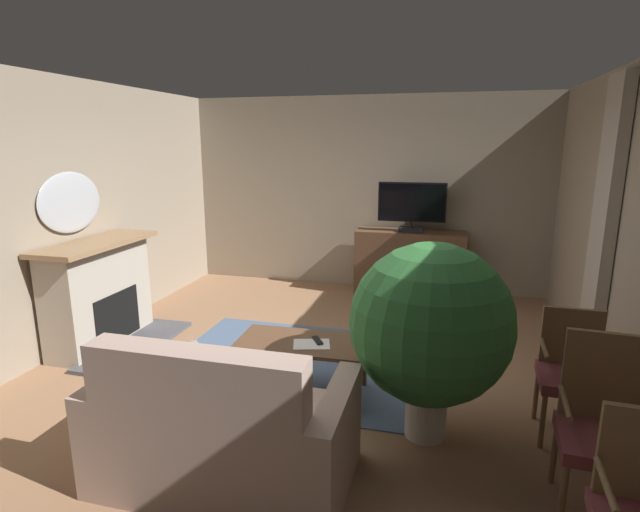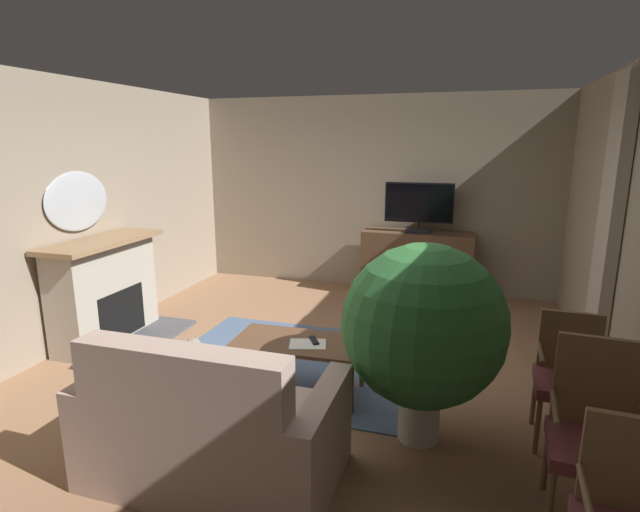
# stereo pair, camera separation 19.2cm
# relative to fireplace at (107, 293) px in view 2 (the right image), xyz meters

# --- Properties ---
(ground_plane) EXTENTS (5.76, 6.42, 0.04)m
(ground_plane) POSITION_rel_fireplace_xyz_m (2.30, -0.03, -0.55)
(ground_plane) COLOR #936B4C
(wall_back) EXTENTS (5.76, 0.10, 2.76)m
(wall_back) POSITION_rel_fireplace_xyz_m (2.30, 2.93, 0.85)
(wall_back) COLOR gray
(wall_back) RESTS_ON ground_plane
(wall_left) EXTENTS (0.10, 6.42, 2.76)m
(wall_left) POSITION_rel_fireplace_xyz_m (-0.33, -0.03, 0.85)
(wall_left) COLOR gray
(wall_left) RESTS_ON ground_plane
(curtain_panel_far) EXTENTS (0.10, 0.44, 2.32)m
(curtain_panel_far) POSITION_rel_fireplace_xyz_m (4.82, 0.58, 0.98)
(curtain_panel_far) COLOR #B2A393
(rug_central) EXTENTS (2.41, 1.91, 0.01)m
(rug_central) POSITION_rel_fireplace_xyz_m (2.11, 0.06, -0.53)
(rug_central) COLOR slate
(rug_central) RESTS_ON ground_plane
(fireplace) EXTENTS (0.88, 1.43, 1.13)m
(fireplace) POSITION_rel_fireplace_xyz_m (0.00, 0.00, 0.00)
(fireplace) COLOR #4C4C51
(fireplace) RESTS_ON ground_plane
(wall_mirror_oval) EXTENTS (0.06, 0.87, 0.62)m
(wall_mirror_oval) POSITION_rel_fireplace_xyz_m (-0.25, 0.00, 0.98)
(wall_mirror_oval) COLOR #B2B7BF
(tv_cabinet) EXTENTS (1.50, 0.50, 0.92)m
(tv_cabinet) POSITION_rel_fireplace_xyz_m (3.01, 2.58, -0.10)
(tv_cabinet) COLOR #402A1C
(tv_cabinet) RESTS_ON ground_plane
(television) EXTENTS (0.91, 0.20, 0.67)m
(television) POSITION_rel_fireplace_xyz_m (3.01, 2.52, 0.74)
(television) COLOR black
(television) RESTS_ON tv_cabinet
(coffee_table) EXTENTS (1.12, 0.60, 0.48)m
(coffee_table) POSITION_rel_fireplace_xyz_m (2.36, -0.48, -0.11)
(coffee_table) COLOR brown
(coffee_table) RESTS_ON ground_plane
(tv_remote) EXTENTS (0.13, 0.17, 0.02)m
(tv_remote) POSITION_rel_fireplace_xyz_m (2.48, -0.47, -0.05)
(tv_remote) COLOR black
(tv_remote) RESTS_ON coffee_table
(folded_newspaper) EXTENTS (0.35, 0.29, 0.01)m
(folded_newspaper) POSITION_rel_fireplace_xyz_m (2.45, -0.53, -0.06)
(folded_newspaper) COLOR silver
(folded_newspaper) RESTS_ON coffee_table
(sofa_floral) EXTENTS (1.57, 0.89, 1.02)m
(sofa_floral) POSITION_rel_fireplace_xyz_m (2.19, -1.70, -0.19)
(sofa_floral) COLOR #BC9E8E
(sofa_floral) RESTS_ON ground_plane
(side_chair_beside_plant) EXTENTS (0.53, 0.50, 1.04)m
(side_chair_beside_plant) POSITION_rel_fireplace_xyz_m (4.42, -1.33, 0.00)
(side_chair_beside_plant) COLOR brown
(side_chair_beside_plant) RESTS_ON ground_plane
(side_chair_nearest_door) EXTENTS (0.48, 0.47, 0.93)m
(side_chair_nearest_door) POSITION_rel_fireplace_xyz_m (4.42, -0.56, -0.03)
(side_chair_nearest_door) COLOR brown
(side_chair_nearest_door) RESTS_ON ground_plane
(potted_plant_leafy_by_curtain) EXTENTS (1.15, 1.15, 1.45)m
(potted_plant_leafy_by_curtain) POSITION_rel_fireplace_xyz_m (3.41, -0.86, 0.33)
(potted_plant_leafy_by_curtain) COLOR beige
(potted_plant_leafy_by_curtain) RESTS_ON ground_plane
(cat) EXTENTS (0.65, 0.40, 0.23)m
(cat) POSITION_rel_fireplace_xyz_m (1.30, -0.24, -0.42)
(cat) COLOR gray
(cat) RESTS_ON ground_plane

